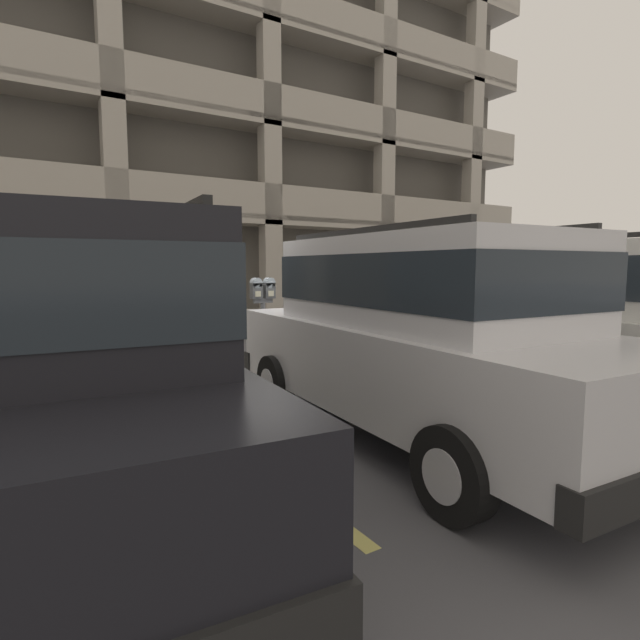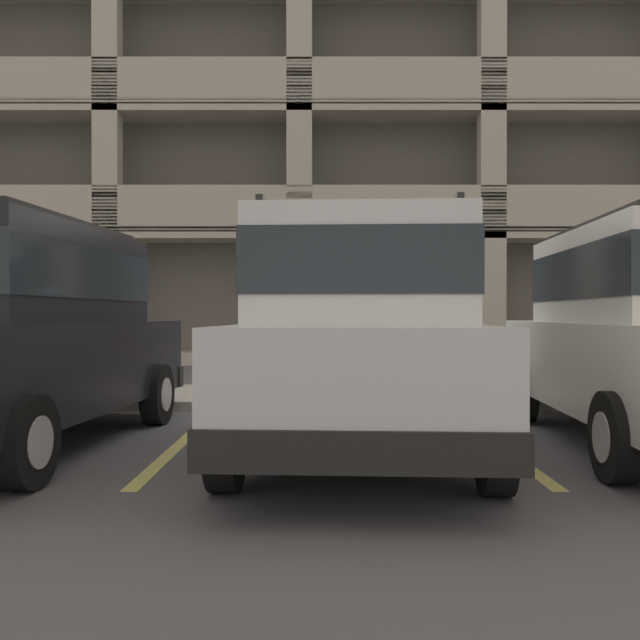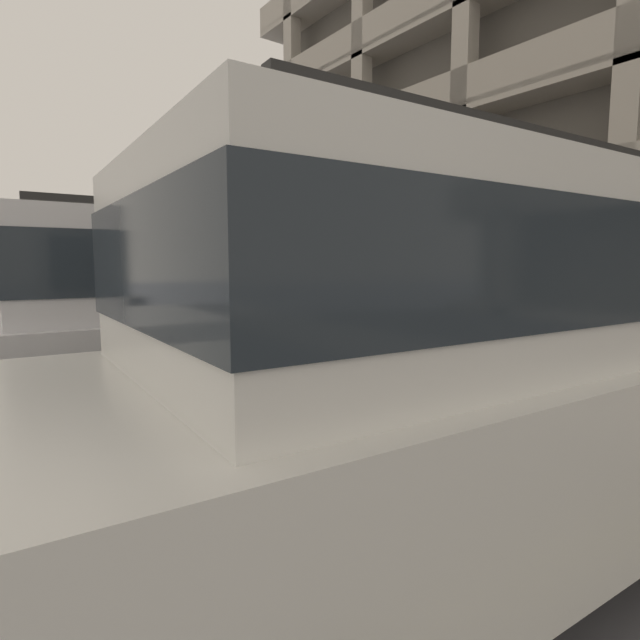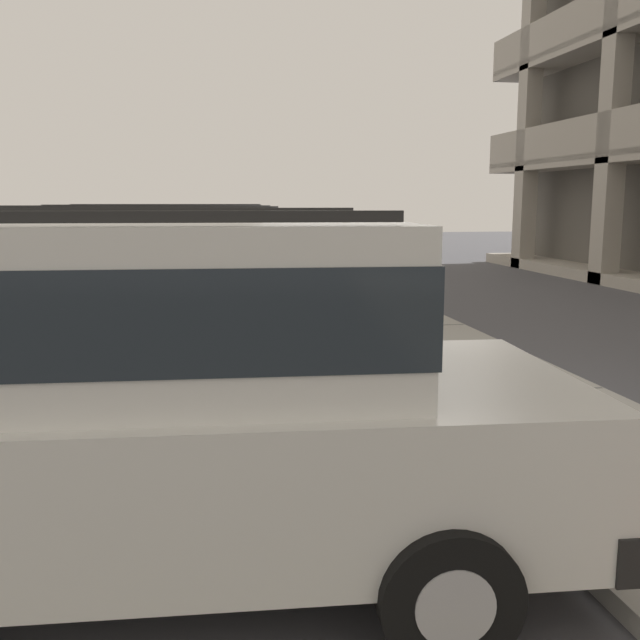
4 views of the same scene
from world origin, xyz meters
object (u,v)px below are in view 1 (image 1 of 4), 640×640
red_sedan (58,356)px  parking_meter_near (263,303)px  silver_suv (420,328)px  dark_hatchback (563,313)px  parking_garage (83,97)px  fire_hydrant (476,329)px

red_sedan → parking_meter_near: red_sedan is taller
silver_suv → dark_hatchback: same height
red_sedan → parking_meter_near: 3.80m
parking_garage → fire_hydrant: (5.25, -12.91, -7.07)m
silver_suv → red_sedan: same height
dark_hatchback → parking_meter_near: bearing=144.4°
silver_suv → parking_meter_near: silver_suv is taller
dark_hatchback → fire_hydrant: dark_hatchback is taller
dark_hatchback → parking_garage: bearing=106.3°
dark_hatchback → fire_hydrant: size_ratio=6.98×
dark_hatchback → parking_meter_near: dark_hatchback is taller
silver_suv → parking_garage: 17.24m
red_sedan → parking_garage: (2.31, 15.80, 6.45)m
fire_hydrant → parking_meter_near: bearing=-176.4°
parking_meter_near → parking_garage: size_ratio=0.04×
dark_hatchback → fire_hydrant: (1.66, 2.83, -0.62)m
silver_suv → parking_meter_near: bearing=101.0°
silver_suv → parking_garage: bearing=96.2°
parking_garage → silver_suv: bearing=-87.0°
red_sedan → parking_garage: parking_garage is taller
parking_meter_near → fire_hydrant: 4.85m
dark_hatchback → fire_hydrant: bearing=63.0°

